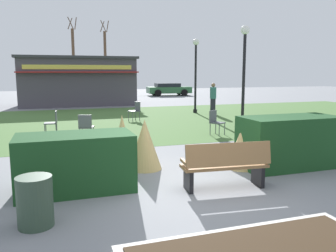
# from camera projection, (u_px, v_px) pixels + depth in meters

# --- Properties ---
(ground_plane) EXTENTS (80.00, 80.00, 0.00)m
(ground_plane) POSITION_uv_depth(u_px,v_px,m) (191.00, 191.00, 6.71)
(ground_plane) COLOR slate
(lawn_patch) EXTENTS (36.00, 12.00, 0.01)m
(lawn_patch) POSITION_uv_depth(u_px,v_px,m) (109.00, 121.00, 16.17)
(lawn_patch) COLOR #446B33
(lawn_patch) RESTS_ON ground_plane
(park_bench) EXTENTS (1.74, 0.69, 0.95)m
(park_bench) POSITION_uv_depth(u_px,v_px,m) (226.00, 165.00, 6.75)
(park_bench) COLOR olive
(park_bench) RESTS_ON ground_plane
(hedge_left) EXTENTS (2.17, 1.10, 1.10)m
(hedge_left) POSITION_uv_depth(u_px,v_px,m) (76.00, 162.00, 6.67)
(hedge_left) COLOR #19421E
(hedge_left) RESTS_ON ground_plane
(hedge_right) EXTENTS (2.38, 1.10, 1.23)m
(hedge_right) POSITION_uv_depth(u_px,v_px,m) (290.00, 142.00, 8.32)
(hedge_right) COLOR #19421E
(hedge_right) RESTS_ON ground_plane
(ornamental_grass_behind_left) EXTENTS (0.80, 0.80, 1.12)m
(ornamental_grass_behind_left) POSITION_uv_depth(u_px,v_px,m) (244.00, 145.00, 8.24)
(ornamental_grass_behind_left) COLOR tan
(ornamental_grass_behind_left) RESTS_ON ground_plane
(ornamental_grass_behind_right) EXTENTS (0.62, 0.62, 1.29)m
(ornamental_grass_behind_right) POSITION_uv_depth(u_px,v_px,m) (122.00, 142.00, 8.12)
(ornamental_grass_behind_right) COLOR tan
(ornamental_grass_behind_right) RESTS_ON ground_plane
(ornamental_grass_behind_center) EXTENTS (0.79, 0.79, 1.18)m
(ornamental_grass_behind_center) POSITION_uv_depth(u_px,v_px,m) (145.00, 144.00, 8.15)
(ornamental_grass_behind_center) COLOR tan
(ornamental_grass_behind_center) RESTS_ON ground_plane
(lamppost_mid) EXTENTS (0.36, 0.36, 4.09)m
(lamppost_mid) POSITION_uv_depth(u_px,v_px,m) (244.00, 64.00, 13.80)
(lamppost_mid) COLOR black
(lamppost_mid) RESTS_ON ground_plane
(lamppost_far) EXTENTS (0.36, 0.36, 4.09)m
(lamppost_far) POSITION_uv_depth(u_px,v_px,m) (196.00, 67.00, 19.25)
(lamppost_far) COLOR black
(lamppost_far) RESTS_ON ground_plane
(trash_bin) EXTENTS (0.52, 0.52, 0.76)m
(trash_bin) POSITION_uv_depth(u_px,v_px,m) (35.00, 202.00, 5.11)
(trash_bin) COLOR #2D4233
(trash_bin) RESTS_ON ground_plane
(food_kiosk) EXTENTS (7.86, 4.19, 3.32)m
(food_kiosk) POSITION_uv_depth(u_px,v_px,m) (78.00, 81.00, 24.09)
(food_kiosk) COLOR #47424C
(food_kiosk) RESTS_ON ground_plane
(cafe_chair_west) EXTENTS (0.61, 0.61, 0.89)m
(cafe_chair_west) POSITION_uv_depth(u_px,v_px,m) (215.00, 120.00, 12.63)
(cafe_chair_west) COLOR #4C5156
(cafe_chair_west) RESTS_ON ground_plane
(cafe_chair_east) EXTENTS (0.47, 0.47, 0.89)m
(cafe_chair_east) POSITION_uv_depth(u_px,v_px,m) (53.00, 121.00, 12.51)
(cafe_chair_east) COLOR #4C5156
(cafe_chair_east) RESTS_ON ground_plane
(cafe_chair_center) EXTENTS (0.56, 0.56, 0.89)m
(cafe_chair_center) POSITION_uv_depth(u_px,v_px,m) (136.00, 109.00, 16.41)
(cafe_chair_center) COLOR #4C5156
(cafe_chair_center) RESTS_ON ground_plane
(cafe_chair_north) EXTENTS (0.56, 0.56, 0.89)m
(cafe_chair_north) POSITION_uv_depth(u_px,v_px,m) (86.00, 125.00, 11.49)
(cafe_chair_north) COLOR #4C5156
(cafe_chair_north) RESTS_ON ground_plane
(person_strolling) EXTENTS (0.34, 0.34, 1.69)m
(person_strolling) POSITION_uv_depth(u_px,v_px,m) (213.00, 98.00, 18.80)
(person_strolling) COLOR #23232D
(person_strolling) RESTS_ON ground_plane
(parked_car_west_slot) EXTENTS (4.27, 2.20, 1.20)m
(parked_car_west_slot) POSITION_uv_depth(u_px,v_px,m) (51.00, 91.00, 30.56)
(parked_car_west_slot) COLOR black
(parked_car_west_slot) RESTS_ON ground_plane
(parked_car_center_slot) EXTENTS (4.29, 2.22, 1.20)m
(parked_car_center_slot) POSITION_uv_depth(u_px,v_px,m) (108.00, 90.00, 32.13)
(parked_car_center_slot) COLOR navy
(parked_car_center_slot) RESTS_ON ground_plane
(parked_car_east_slot) EXTENTS (4.32, 2.30, 1.20)m
(parked_car_east_slot) POSITION_uv_depth(u_px,v_px,m) (169.00, 89.00, 33.97)
(parked_car_east_slot) COLOR #2D6638
(parked_car_east_slot) RESTS_ON ground_plane
(tree_left_bg) EXTENTS (0.91, 0.96, 7.47)m
(tree_left_bg) POSITION_uv_depth(u_px,v_px,m) (105.00, 61.00, 35.95)
(tree_left_bg) COLOR brown
(tree_left_bg) RESTS_ON ground_plane
(tree_right_bg) EXTENTS (0.91, 0.96, 7.51)m
(tree_right_bg) POSITION_uv_depth(u_px,v_px,m) (74.00, 61.00, 34.02)
(tree_right_bg) COLOR brown
(tree_right_bg) RESTS_ON ground_plane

